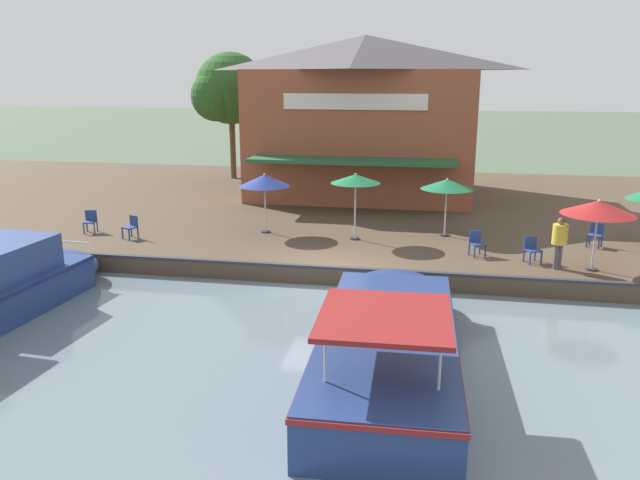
{
  "coord_description": "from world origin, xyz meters",
  "views": [
    {
      "loc": [
        18.44,
        3.27,
        6.49
      ],
      "look_at": [
        -1.0,
        -0.35,
        1.3
      ],
      "focal_mm": 35.0,
      "sensor_mm": 36.0,
      "label": 1
    }
  ],
  "objects_px": {
    "patio_umbrella_mid_patio_right": "(265,181)",
    "person_at_quay_edge": "(560,237)",
    "cafe_chair_back_row_seat": "(90,220)",
    "motorboat_second_along": "(390,334)",
    "cafe_chair_beside_entrance": "(131,226)",
    "patio_umbrella_far_corner": "(447,184)",
    "patio_umbrella_near_quay_edge": "(598,208)",
    "waterfront_restaurant": "(364,115)",
    "cafe_chair_far_corner_seat": "(532,248)",
    "patio_umbrella_mid_patio_left": "(356,179)",
    "tree_behind_restaurant": "(227,91)",
    "cafe_chair_under_first_umbrella": "(477,242)",
    "cafe_chair_facing_river": "(596,234)"
  },
  "relations": [
    {
      "from": "patio_umbrella_mid_patio_right",
      "to": "person_at_quay_edge",
      "type": "xyz_separation_m",
      "value": [
        2.89,
        10.34,
        -1.01
      ]
    },
    {
      "from": "cafe_chair_back_row_seat",
      "to": "motorboat_second_along",
      "type": "relative_size",
      "value": 0.09
    },
    {
      "from": "motorboat_second_along",
      "to": "cafe_chair_beside_entrance",
      "type": "bearing_deg",
      "value": -126.2
    },
    {
      "from": "patio_umbrella_far_corner",
      "to": "patio_umbrella_mid_patio_right",
      "type": "relative_size",
      "value": 0.96
    },
    {
      "from": "patio_umbrella_near_quay_edge",
      "to": "waterfront_restaurant",
      "type": "bearing_deg",
      "value": -144.16
    },
    {
      "from": "waterfront_restaurant",
      "to": "cafe_chair_far_corner_seat",
      "type": "relative_size",
      "value": 13.29
    },
    {
      "from": "cafe_chair_beside_entrance",
      "to": "cafe_chair_far_corner_seat",
      "type": "height_order",
      "value": "same"
    },
    {
      "from": "patio_umbrella_mid_patio_left",
      "to": "cafe_chair_back_row_seat",
      "type": "relative_size",
      "value": 2.92
    },
    {
      "from": "patio_umbrella_mid_patio_left",
      "to": "person_at_quay_edge",
      "type": "relative_size",
      "value": 1.5
    },
    {
      "from": "patio_umbrella_mid_patio_right",
      "to": "patio_umbrella_far_corner",
      "type": "bearing_deg",
      "value": 96.18
    },
    {
      "from": "cafe_chair_beside_entrance",
      "to": "patio_umbrella_mid_patio_left",
      "type": "bearing_deg",
      "value": 99.41
    },
    {
      "from": "patio_umbrella_far_corner",
      "to": "patio_umbrella_near_quay_edge",
      "type": "xyz_separation_m",
      "value": [
        3.59,
        4.52,
        0.01
      ]
    },
    {
      "from": "cafe_chair_back_row_seat",
      "to": "tree_behind_restaurant",
      "type": "xyz_separation_m",
      "value": [
        -13.71,
        1.09,
        4.64
      ]
    },
    {
      "from": "patio_umbrella_mid_patio_right",
      "to": "tree_behind_restaurant",
      "type": "height_order",
      "value": "tree_behind_restaurant"
    },
    {
      "from": "patio_umbrella_near_quay_edge",
      "to": "cafe_chair_beside_entrance",
      "type": "distance_m",
      "value": 16.21
    },
    {
      "from": "cafe_chair_far_corner_seat",
      "to": "tree_behind_restaurant",
      "type": "xyz_separation_m",
      "value": [
        -14.81,
        -15.26,
        4.64
      ]
    },
    {
      "from": "patio_umbrella_mid_patio_left",
      "to": "motorboat_second_along",
      "type": "bearing_deg",
      "value": 12.59
    },
    {
      "from": "waterfront_restaurant",
      "to": "cafe_chair_under_first_umbrella",
      "type": "distance_m",
      "value": 12.63
    },
    {
      "from": "waterfront_restaurant",
      "to": "cafe_chair_beside_entrance",
      "type": "height_order",
      "value": "waterfront_restaurant"
    },
    {
      "from": "cafe_chair_far_corner_seat",
      "to": "patio_umbrella_mid_patio_left",
      "type": "bearing_deg",
      "value": -107.4
    },
    {
      "from": "patio_umbrella_mid_patio_right",
      "to": "cafe_chair_under_first_umbrella",
      "type": "xyz_separation_m",
      "value": [
        1.85,
        7.9,
        -1.57
      ]
    },
    {
      "from": "patio_umbrella_far_corner",
      "to": "cafe_chair_facing_river",
      "type": "distance_m",
      "value": 5.52
    },
    {
      "from": "patio_umbrella_mid_patio_right",
      "to": "waterfront_restaurant",
      "type": "bearing_deg",
      "value": 163.28
    },
    {
      "from": "waterfront_restaurant",
      "to": "patio_umbrella_near_quay_edge",
      "type": "distance_m",
      "value": 14.9
    },
    {
      "from": "waterfront_restaurant",
      "to": "cafe_chair_facing_river",
      "type": "relative_size",
      "value": 13.29
    },
    {
      "from": "patio_umbrella_far_corner",
      "to": "cafe_chair_far_corner_seat",
      "type": "distance_m",
      "value": 4.4
    },
    {
      "from": "cafe_chair_back_row_seat",
      "to": "cafe_chair_facing_river",
      "type": "bearing_deg",
      "value": 94.06
    },
    {
      "from": "cafe_chair_far_corner_seat",
      "to": "tree_behind_restaurant",
      "type": "relative_size",
      "value": 0.12
    },
    {
      "from": "waterfront_restaurant",
      "to": "tree_behind_restaurant",
      "type": "distance_m",
      "value": 9.09
    },
    {
      "from": "patio_umbrella_near_quay_edge",
      "to": "motorboat_second_along",
      "type": "height_order",
      "value": "patio_umbrella_near_quay_edge"
    },
    {
      "from": "cafe_chair_beside_entrance",
      "to": "cafe_chair_under_first_umbrella",
      "type": "xyz_separation_m",
      "value": [
        0.06,
        12.61,
        0.0
      ]
    },
    {
      "from": "patio_umbrella_mid_patio_right",
      "to": "tree_behind_restaurant",
      "type": "bearing_deg",
      "value": -155.75
    },
    {
      "from": "patio_umbrella_far_corner",
      "to": "patio_umbrella_mid_patio_right",
      "type": "xyz_separation_m",
      "value": [
        0.74,
        -6.87,
        0.06
      ]
    },
    {
      "from": "cafe_chair_facing_river",
      "to": "motorboat_second_along",
      "type": "xyz_separation_m",
      "value": [
        9.42,
        -6.6,
        -0.39
      ]
    },
    {
      "from": "patio_umbrella_mid_patio_right",
      "to": "cafe_chair_beside_entrance",
      "type": "bearing_deg",
      "value": -69.19
    },
    {
      "from": "cafe_chair_back_row_seat",
      "to": "tree_behind_restaurant",
      "type": "relative_size",
      "value": 0.12
    },
    {
      "from": "patio_umbrella_mid_patio_right",
      "to": "motorboat_second_along",
      "type": "distance_m",
      "value": 10.99
    },
    {
      "from": "patio_umbrella_mid_patio_left",
      "to": "cafe_chair_beside_entrance",
      "type": "xyz_separation_m",
      "value": [
        1.37,
        -8.27,
        -1.79
      ]
    },
    {
      "from": "cafe_chair_under_first_umbrella",
      "to": "cafe_chair_facing_river",
      "type": "distance_m",
      "value": 4.68
    },
    {
      "from": "cafe_chair_under_first_umbrella",
      "to": "motorboat_second_along",
      "type": "distance_m",
      "value": 7.82
    },
    {
      "from": "cafe_chair_facing_river",
      "to": "person_at_quay_edge",
      "type": "xyz_separation_m",
      "value": [
        3.01,
        -1.8,
        0.56
      ]
    },
    {
      "from": "motorboat_second_along",
      "to": "cafe_chair_under_first_umbrella",
      "type": "bearing_deg",
      "value": 162.42
    },
    {
      "from": "person_at_quay_edge",
      "to": "patio_umbrella_far_corner",
      "type": "bearing_deg",
      "value": -136.27
    },
    {
      "from": "cafe_chair_far_corner_seat",
      "to": "cafe_chair_back_row_seat",
      "type": "bearing_deg",
      "value": -93.88
    },
    {
      "from": "patio_umbrella_mid_patio_left",
      "to": "motorboat_second_along",
      "type": "xyz_separation_m",
      "value": [
        8.87,
        1.98,
        -2.18
      ]
    },
    {
      "from": "waterfront_restaurant",
      "to": "person_at_quay_edge",
      "type": "distance_m",
      "value": 14.53
    },
    {
      "from": "cafe_chair_far_corner_seat",
      "to": "motorboat_second_along",
      "type": "bearing_deg",
      "value": -30.43
    },
    {
      "from": "patio_umbrella_far_corner",
      "to": "cafe_chair_beside_entrance",
      "type": "height_order",
      "value": "patio_umbrella_far_corner"
    },
    {
      "from": "cafe_chair_under_first_umbrella",
      "to": "person_at_quay_edge",
      "type": "relative_size",
      "value": 0.51
    },
    {
      "from": "patio_umbrella_mid_patio_left",
      "to": "cafe_chair_facing_river",
      "type": "height_order",
      "value": "patio_umbrella_mid_patio_left"
    }
  ]
}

